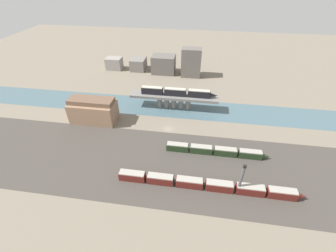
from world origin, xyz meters
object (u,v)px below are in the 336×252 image
train_on_bridge (178,92)px  train_yard_mid (216,151)px  train_yard_near (208,185)px  warehouse_building (93,110)px  signal_tower (241,180)px

train_on_bridge → train_yard_mid: (20.74, -34.75, -8.34)m
train_yard_near → warehouse_building: 68.47m
train_on_bridge → warehouse_building: warehouse_building is taller
warehouse_building → signal_tower: bearing=-27.4°
train_on_bridge → train_yard_near: size_ratio=0.61×
train_on_bridge → train_yard_mid: bearing=-59.2°
signal_tower → train_yard_mid: bearing=110.9°
train_on_bridge → warehouse_building: (-41.06, -18.12, -4.03)m
train_on_bridge → signal_tower: 60.99m
train_on_bridge → signal_tower: size_ratio=2.95×
train_yard_near → train_yard_mid: size_ratio=1.54×
train_yard_near → train_yard_mid: (3.41, 18.89, -0.09)m
train_yard_near → train_yard_mid: 19.19m
train_on_bridge → warehouse_building: bearing=-156.2°
train_on_bridge → train_yard_near: 56.97m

